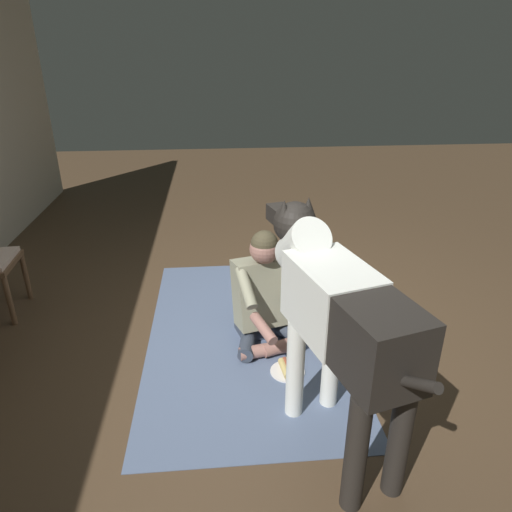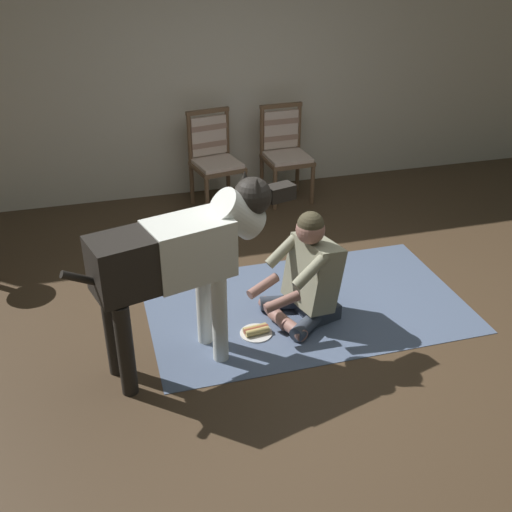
{
  "view_description": "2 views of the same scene",
  "coord_description": "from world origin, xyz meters",
  "px_view_note": "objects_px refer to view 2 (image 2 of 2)",
  "views": [
    {
      "loc": [
        -2.95,
        0.39,
        2.01
      ],
      "look_at": [
        -0.42,
        0.16,
        0.85
      ],
      "focal_mm": 32.33,
      "sensor_mm": 36.0,
      "label": 1
    },
    {
      "loc": [
        -1.45,
        -3.53,
        2.62
      ],
      "look_at": [
        -0.53,
        -0.28,
        0.78
      ],
      "focal_mm": 42.89,
      "sensor_mm": 36.0,
      "label": 2
    }
  ],
  "objects_px": {
    "hot_dog_on_plate": "(256,331)",
    "person_sitting_on_floor": "(307,276)",
    "dining_chair_right_of_pair": "(284,148)",
    "large_dog": "(181,256)",
    "dining_chair_left_of_pair": "(214,155)"
  },
  "relations": [
    {
      "from": "person_sitting_on_floor",
      "to": "dining_chair_right_of_pair",
      "type": "bearing_deg",
      "value": 76.08
    },
    {
      "from": "dining_chair_left_of_pair",
      "to": "large_dog",
      "type": "relative_size",
      "value": 0.64
    },
    {
      "from": "dining_chair_left_of_pair",
      "to": "hot_dog_on_plate",
      "type": "bearing_deg",
      "value": -95.3
    },
    {
      "from": "dining_chair_right_of_pair",
      "to": "large_dog",
      "type": "distance_m",
      "value": 2.94
    },
    {
      "from": "dining_chair_right_of_pair",
      "to": "person_sitting_on_floor",
      "type": "distance_m",
      "value": 2.33
    },
    {
      "from": "hot_dog_on_plate",
      "to": "person_sitting_on_floor",
      "type": "bearing_deg",
      "value": 15.3
    },
    {
      "from": "dining_chair_left_of_pair",
      "to": "dining_chair_right_of_pair",
      "type": "relative_size",
      "value": 1.0
    },
    {
      "from": "large_dog",
      "to": "hot_dog_on_plate",
      "type": "bearing_deg",
      "value": 15.3
    },
    {
      "from": "hot_dog_on_plate",
      "to": "dining_chair_left_of_pair",
      "type": "bearing_deg",
      "value": 84.7
    },
    {
      "from": "dining_chair_right_of_pair",
      "to": "hot_dog_on_plate",
      "type": "relative_size",
      "value": 4.16
    },
    {
      "from": "person_sitting_on_floor",
      "to": "hot_dog_on_plate",
      "type": "height_order",
      "value": "person_sitting_on_floor"
    },
    {
      "from": "dining_chair_left_of_pair",
      "to": "dining_chair_right_of_pair",
      "type": "bearing_deg",
      "value": 0.11
    },
    {
      "from": "person_sitting_on_floor",
      "to": "large_dog",
      "type": "bearing_deg",
      "value": -164.7
    },
    {
      "from": "dining_chair_left_of_pair",
      "to": "person_sitting_on_floor",
      "type": "xyz_separation_m",
      "value": [
        0.2,
        -2.26,
        -0.19
      ]
    },
    {
      "from": "person_sitting_on_floor",
      "to": "hot_dog_on_plate",
      "type": "distance_m",
      "value": 0.55
    }
  ]
}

